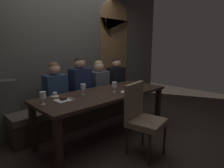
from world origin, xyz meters
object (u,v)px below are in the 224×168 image
object	(u,v)px
banquette_bench	(81,112)
diner_redhead	(55,86)
wine_glass_far_left	(114,85)
wine_glass_end_left	(83,87)
chair_near_side	(141,114)
wine_glass_center_back	(43,95)
fork_on_table	(72,99)
diner_far_end	(99,80)
dessert_plate	(63,100)
diner_bearded	(80,80)
espresso_cup	(55,95)
dining_table	(105,98)
diner_near_end	(116,76)

from	to	relation	value
banquette_bench	diner_redhead	distance (m)	0.75
wine_glass_far_left	wine_glass_end_left	size ratio (longest dim) A/B	1.00
chair_near_side	wine_glass_center_back	xyz separation A→B (m)	(-0.99, 0.80, 0.30)
fork_on_table	diner_far_end	bearing A→B (deg)	35.33
wine_glass_end_left	dessert_plate	xyz separation A→B (m)	(-0.40, -0.09, -0.10)
banquette_bench	chair_near_side	world-z (taller)	chair_near_side
diner_bearded	espresso_cup	xyz separation A→B (m)	(-0.70, -0.35, -0.08)
chair_near_side	fork_on_table	distance (m)	0.99
espresso_cup	banquette_bench	bearing A→B (deg)	28.37
dining_table	banquette_bench	xyz separation A→B (m)	(0.00, 0.70, -0.42)
dining_table	diner_near_end	size ratio (longest dim) A/B	2.83
diner_redhead	diner_bearded	bearing A→B (deg)	-6.22
chair_near_side	wine_glass_end_left	size ratio (longest dim) A/B	5.98
dining_table	diner_bearded	distance (m)	0.71
espresso_cup	dining_table	bearing A→B (deg)	-25.03
dining_table	wine_glass_far_left	bearing A→B (deg)	-34.97
chair_near_side	dessert_plate	world-z (taller)	chair_near_side
banquette_bench	wine_glass_end_left	distance (m)	0.90
diner_bearded	wine_glass_far_left	size ratio (longest dim) A/B	5.10
chair_near_side	fork_on_table	bearing A→B (deg)	127.52
banquette_bench	wine_glass_end_left	xyz separation A→B (m)	(-0.32, -0.56, 0.63)
dining_table	wine_glass_center_back	distance (m)	1.01
espresso_cup	dessert_plate	xyz separation A→B (m)	(-0.02, -0.28, -0.01)
espresso_cup	chair_near_side	bearing A→B (deg)	-56.10
diner_redhead	wine_glass_center_back	distance (m)	0.83
wine_glass_far_left	chair_near_side	bearing A→B (deg)	-100.65
diner_near_end	chair_near_side	bearing A→B (deg)	-124.37
wine_glass_far_left	fork_on_table	bearing A→B (deg)	169.05
wine_glass_end_left	chair_near_side	bearing A→B (deg)	-69.12
banquette_bench	diner_bearded	distance (m)	0.62
diner_far_end	fork_on_table	distance (m)	1.21
diner_far_end	wine_glass_end_left	xyz separation A→B (m)	(-0.77, -0.54, 0.06)
wine_glass_center_back	banquette_bench	bearing A→B (deg)	32.47
wine_glass_center_back	espresso_cup	xyz separation A→B (m)	(0.29, 0.25, -0.09)
chair_near_side	diner_near_end	size ratio (longest dim) A/B	1.26
diner_redhead	diner_far_end	world-z (taller)	diner_redhead
diner_bearded	wine_glass_center_back	xyz separation A→B (m)	(-0.99, -0.60, 0.01)
dining_table	wine_glass_far_left	xyz separation A→B (m)	(0.13, -0.09, 0.20)
chair_near_side	wine_glass_end_left	xyz separation A→B (m)	(-0.33, 0.86, 0.30)
wine_glass_center_back	espresso_cup	size ratio (longest dim) A/B	1.37
diner_bearded	fork_on_table	world-z (taller)	diner_bearded
banquette_bench	diner_redhead	world-z (taller)	diner_redhead
wine_glass_end_left	fork_on_table	distance (m)	0.30
diner_far_end	espresso_cup	size ratio (longest dim) A/B	6.21
diner_redhead	wine_glass_end_left	size ratio (longest dim) A/B	4.66
diner_redhead	fork_on_table	distance (m)	0.69
espresso_cup	fork_on_table	bearing A→B (deg)	-67.97
chair_near_side	diner_far_end	world-z (taller)	diner_far_end
banquette_bench	diner_bearded	xyz separation A→B (m)	(0.00, -0.02, 0.62)
dining_table	espresso_cup	xyz separation A→B (m)	(-0.70, 0.32, 0.11)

